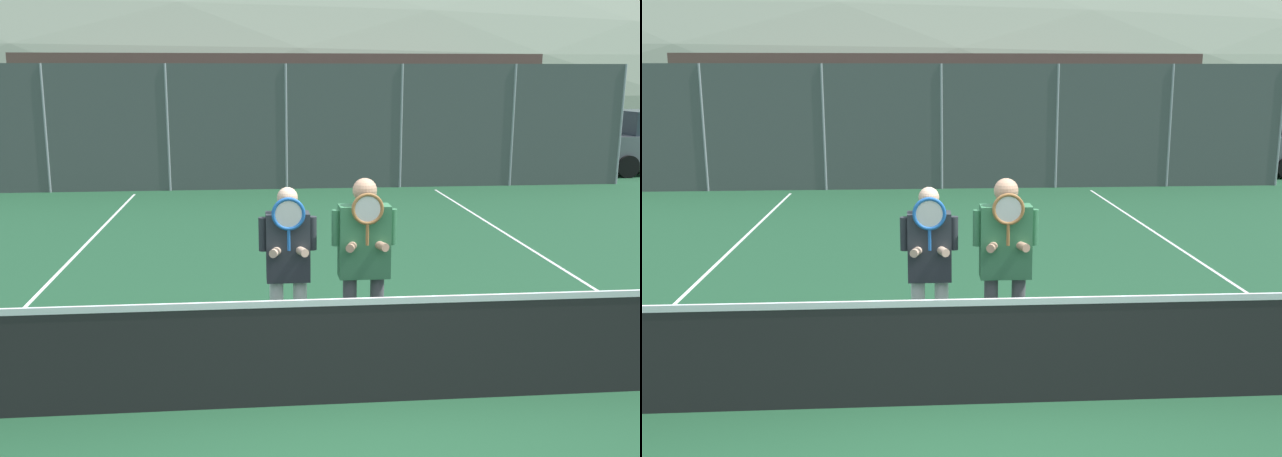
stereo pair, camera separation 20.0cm
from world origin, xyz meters
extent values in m
plane|color=#1E4C2D|center=(0.00, 0.00, 0.00)|extent=(120.00, 120.00, 0.00)
ellipsoid|color=slate|center=(0.00, 61.50, 0.00)|extent=(143.71, 79.84, 27.94)
cube|color=beige|center=(0.21, 19.94, 1.49)|extent=(16.11, 5.00, 2.98)
cube|color=brown|center=(0.21, 19.94, 3.16)|extent=(16.61, 5.50, 0.36)
cylinder|color=gray|center=(-5.53, 11.51, 1.47)|extent=(0.06, 0.06, 2.95)
cylinder|color=gray|center=(-2.77, 11.51, 1.47)|extent=(0.06, 0.06, 2.95)
cylinder|color=gray|center=(0.00, 11.51, 1.47)|extent=(0.06, 0.06, 2.95)
cylinder|color=gray|center=(2.77, 11.51, 1.47)|extent=(0.06, 0.06, 2.95)
cylinder|color=gray|center=(5.53, 11.51, 1.47)|extent=(0.06, 0.06, 2.95)
cylinder|color=gray|center=(8.30, 11.51, 1.47)|extent=(0.06, 0.06, 2.95)
cube|color=#4C5451|center=(0.00, 11.51, 1.47)|extent=(16.59, 0.02, 2.95)
cube|color=black|center=(0.00, 0.00, 0.43)|extent=(9.30, 0.02, 0.87)
cube|color=white|center=(0.00, 0.00, 0.89)|extent=(9.30, 0.03, 0.06)
cube|color=white|center=(-3.53, 3.00, 0.00)|extent=(0.05, 16.00, 0.01)
cube|color=white|center=(3.53, 3.00, 0.00)|extent=(0.05, 16.00, 0.01)
cylinder|color=white|center=(-0.61, 0.93, 0.41)|extent=(0.13, 0.13, 0.81)
cylinder|color=white|center=(-0.39, 0.93, 0.41)|extent=(0.13, 0.13, 0.81)
cube|color=#282D33|center=(-0.50, 0.93, 1.13)|extent=(0.40, 0.22, 0.64)
sphere|color=#DBB293|center=(-0.50, 0.93, 1.59)|extent=(0.19, 0.19, 0.19)
cylinder|color=#282D33|center=(-0.73, 0.93, 1.26)|extent=(0.08, 0.08, 0.31)
cylinder|color=#282D33|center=(-0.28, 0.93, 1.26)|extent=(0.08, 0.08, 0.31)
cylinder|color=#DBB293|center=(-0.60, 0.84, 1.12)|extent=(0.16, 0.27, 0.08)
cylinder|color=#DBB293|center=(-0.40, 0.84, 1.12)|extent=(0.16, 0.27, 0.08)
cylinder|color=#1E5BAD|center=(-0.50, 0.75, 1.24)|extent=(0.03, 0.03, 0.20)
torus|color=#1E5BAD|center=(-0.50, 0.75, 1.48)|extent=(0.30, 0.03, 0.30)
cylinder|color=silver|center=(-0.50, 0.75, 1.48)|extent=(0.25, 0.00, 0.25)
cylinder|color=#56565B|center=(0.07, 0.84, 0.43)|extent=(0.13, 0.13, 0.85)
cylinder|color=#56565B|center=(0.32, 0.84, 0.43)|extent=(0.13, 0.13, 0.85)
cube|color=#337047|center=(0.20, 0.84, 1.19)|extent=(0.47, 0.22, 0.68)
sphere|color=tan|center=(0.20, 0.84, 1.67)|extent=(0.22, 0.22, 0.22)
cylinder|color=#337047|center=(-0.06, 0.84, 1.32)|extent=(0.08, 0.08, 0.33)
cylinder|color=#337047|center=(0.46, 0.84, 1.32)|extent=(0.08, 0.08, 0.33)
cylinder|color=tan|center=(0.08, 0.75, 1.18)|extent=(0.16, 0.27, 0.08)
cylinder|color=tan|center=(0.31, 0.75, 1.18)|extent=(0.16, 0.27, 0.08)
cylinder|color=#936033|center=(0.20, 0.66, 1.30)|extent=(0.03, 0.03, 0.20)
torus|color=#936033|center=(0.20, 0.66, 1.53)|extent=(0.29, 0.03, 0.29)
cylinder|color=silver|center=(0.20, 0.66, 1.53)|extent=(0.24, 0.00, 0.24)
cube|color=#B2B7BC|center=(-4.86, 13.45, 0.71)|extent=(4.07, 1.87, 0.83)
cube|color=#2D3842|center=(-4.86, 13.45, 1.47)|extent=(2.24, 1.72, 0.68)
cylinder|color=black|center=(-3.53, 12.50, 0.30)|extent=(0.60, 0.16, 0.60)
cylinder|color=black|center=(-3.53, 14.41, 0.30)|extent=(0.60, 0.16, 0.60)
cylinder|color=black|center=(-6.18, 12.50, 0.30)|extent=(0.60, 0.16, 0.60)
cylinder|color=black|center=(-6.18, 14.41, 0.30)|extent=(0.60, 0.16, 0.60)
cube|color=silver|center=(0.15, 13.73, 0.70)|extent=(4.23, 1.84, 0.80)
cube|color=#2D3842|center=(0.15, 13.73, 1.43)|extent=(2.33, 1.69, 0.65)
cylinder|color=black|center=(1.52, 12.79, 0.30)|extent=(0.60, 0.16, 0.60)
cylinder|color=black|center=(1.52, 14.67, 0.30)|extent=(0.60, 0.16, 0.60)
cylinder|color=black|center=(-1.23, 12.79, 0.30)|extent=(0.60, 0.16, 0.60)
cylinder|color=black|center=(-1.23, 14.67, 0.30)|extent=(0.60, 0.16, 0.60)
cube|color=#B2B7BC|center=(5.33, 13.57, 0.70)|extent=(4.43, 1.71, 0.80)
cube|color=#2D3842|center=(5.33, 13.57, 1.43)|extent=(2.44, 1.57, 0.66)
cylinder|color=black|center=(6.77, 12.70, 0.30)|extent=(0.60, 0.16, 0.60)
cylinder|color=black|center=(6.77, 14.45, 0.30)|extent=(0.60, 0.16, 0.60)
cylinder|color=black|center=(3.89, 12.70, 0.30)|extent=(0.60, 0.16, 0.60)
cylinder|color=black|center=(3.89, 14.45, 0.30)|extent=(0.60, 0.16, 0.60)
cylinder|color=black|center=(9.13, 12.51, 0.30)|extent=(0.60, 0.16, 0.60)
cylinder|color=black|center=(9.13, 14.43, 0.30)|extent=(0.60, 0.16, 0.60)
camera|label=1|loc=(-0.81, -5.47, 2.69)|focal=40.00mm
camera|label=2|loc=(-0.61, -5.49, 2.69)|focal=40.00mm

